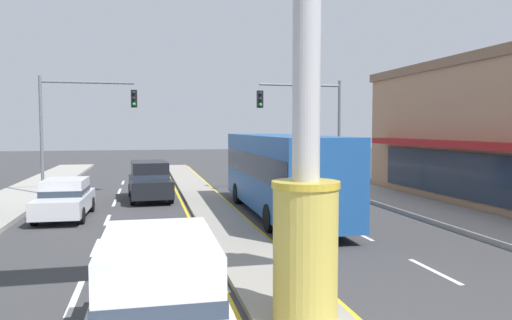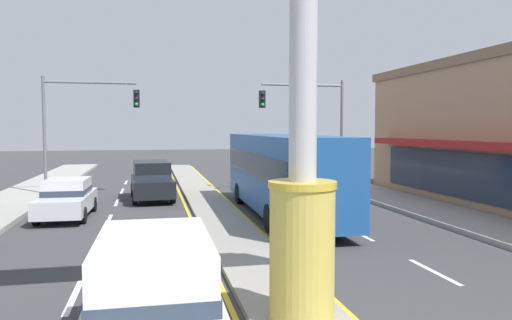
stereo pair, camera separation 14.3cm
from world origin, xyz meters
The scene contains 10 objects.
median_strip centered at (0.00, 18.00, 0.07)m, with size 1.81×52.00×0.14m, color gray.
sidewalk_right centered at (8.98, 16.00, 0.09)m, with size 2.95×60.00×0.18m, color #9E9B93.
lane_markings centered at (0.00, 16.65, 0.00)m, with size 8.55×52.00×0.01m.
district_sign centered at (0.00, 6.70, 4.46)m, with size 7.05×1.20×8.16m.
traffic_light_left_side centered at (-6.14, 25.15, 4.25)m, with size 4.86×0.46×6.20m.
traffic_light_right_side centered at (6.14, 24.16, 4.25)m, with size 4.86×0.46×6.20m.
suv_near_right_lane centered at (-2.56, 23.04, 0.98)m, with size 2.17×4.70×1.90m.
sedan_far_right_lane centered at (-5.85, 18.82, 0.79)m, with size 1.93×4.35×1.53m.
bus_near_left_lane centered at (2.55, 17.44, 1.87)m, with size 2.67×11.23×3.26m.
suv_mid_left_lane centered at (-2.55, 5.99, 0.98)m, with size 2.00×4.62×1.90m.
Camera 2 is at (-2.57, -1.30, 3.53)m, focal length 33.91 mm.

